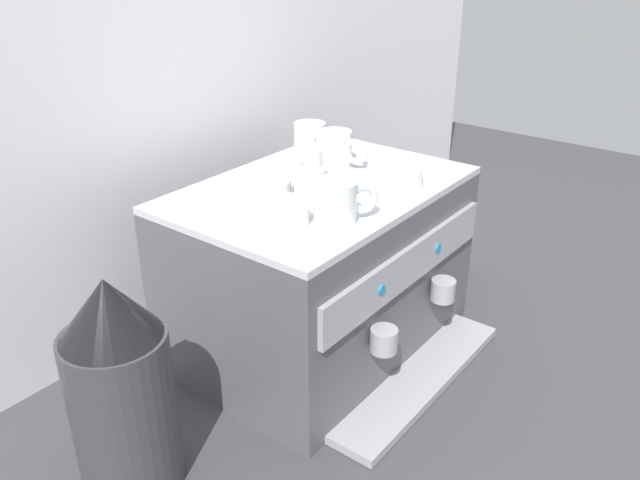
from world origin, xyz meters
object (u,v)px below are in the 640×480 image
at_px(ceramic_cup_3, 310,139).
at_px(ceramic_bowl_0, 266,188).
at_px(milk_pitcher, 441,247).
at_px(ceramic_cup_2, 311,186).
at_px(ceramic_cup_1, 338,202).
at_px(ceramic_bowl_1, 395,176).
at_px(espresso_machine, 322,269).
at_px(ceramic_bowl_2, 276,214).
at_px(ceramic_cup_4, 307,167).
at_px(ceramic_cup_0, 337,149).
at_px(coffee_grinder, 121,389).

distance_m(ceramic_cup_3, ceramic_bowl_0, 0.29).
bearing_deg(milk_pitcher, ceramic_cup_2, 178.66).
distance_m(ceramic_cup_1, ceramic_cup_3, 0.42).
bearing_deg(ceramic_bowl_1, espresso_machine, 131.92).
bearing_deg(ceramic_cup_3, ceramic_bowl_2, -150.57).
bearing_deg(ceramic_bowl_2, ceramic_bowl_1, -11.87).
height_order(ceramic_cup_4, ceramic_bowl_2, ceramic_cup_4).
relative_size(ceramic_cup_1, ceramic_bowl_0, 1.08).
bearing_deg(milk_pitcher, ceramic_bowl_1, -170.50).
height_order(ceramic_cup_3, ceramic_bowl_0, ceramic_cup_3).
bearing_deg(ceramic_bowl_1, milk_pitcher, 9.50).
distance_m(ceramic_cup_2, ceramic_cup_3, 0.32).
bearing_deg(milk_pitcher, ceramic_cup_4, 170.60).
distance_m(ceramic_cup_0, coffee_grinder, 0.73).
height_order(ceramic_cup_4, milk_pitcher, ceramic_cup_4).
distance_m(ceramic_bowl_0, coffee_grinder, 0.50).
distance_m(ceramic_bowl_0, milk_pitcher, 0.72).
relative_size(ceramic_cup_0, ceramic_cup_4, 1.14).
height_order(espresso_machine, ceramic_cup_1, ceramic_cup_1).
distance_m(espresso_machine, ceramic_cup_2, 0.26).
relative_size(ceramic_cup_2, ceramic_bowl_2, 0.79).
bearing_deg(ceramic_cup_0, ceramic_bowl_0, 177.85).
xyz_separation_m(ceramic_cup_1, ceramic_cup_3, (0.29, 0.30, -0.00)).
bearing_deg(ceramic_bowl_2, milk_pitcher, -0.04).
xyz_separation_m(ceramic_cup_4, milk_pitcher, (0.52, -0.09, -0.37)).
height_order(ceramic_cup_1, ceramic_cup_2, ceramic_cup_1).
relative_size(ceramic_cup_0, ceramic_cup_3, 1.09).
height_order(ceramic_cup_1, ceramic_bowl_1, ceramic_cup_1).
relative_size(ceramic_bowl_1, coffee_grinder, 0.29).
bearing_deg(ceramic_cup_1, ceramic_cup_3, 45.46).
height_order(espresso_machine, ceramic_cup_2, ceramic_cup_2).
distance_m(ceramic_bowl_0, ceramic_bowl_1, 0.29).
xyz_separation_m(espresso_machine, ceramic_bowl_1, (0.11, -0.12, 0.22)).
xyz_separation_m(espresso_machine, ceramic_cup_1, (-0.13, -0.14, 0.25)).
bearing_deg(ceramic_cup_0, ceramic_cup_4, -171.66).
height_order(ceramic_cup_2, ceramic_cup_3, ceramic_cup_3).
relative_size(ceramic_cup_2, ceramic_bowl_1, 0.81).
distance_m(ceramic_cup_1, milk_pitcher, 0.75).
bearing_deg(ceramic_cup_4, ceramic_cup_2, -136.49).
bearing_deg(ceramic_cup_2, ceramic_cup_4, 43.51).
distance_m(ceramic_cup_1, coffee_grinder, 0.51).
distance_m(ceramic_cup_0, ceramic_cup_2, 0.23).
bearing_deg(ceramic_bowl_1, ceramic_cup_0, 82.94).
relative_size(ceramic_cup_0, coffee_grinder, 0.29).
height_order(ceramic_cup_3, milk_pitcher, ceramic_cup_3).
bearing_deg(espresso_machine, ceramic_cup_4, 108.75).
distance_m(ceramic_bowl_0, ceramic_bowl_2, 0.15).
relative_size(ceramic_bowl_2, coffee_grinder, 0.30).
bearing_deg(ceramic_cup_3, ceramic_cup_2, -141.42).
relative_size(ceramic_cup_2, milk_pitcher, 0.68).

